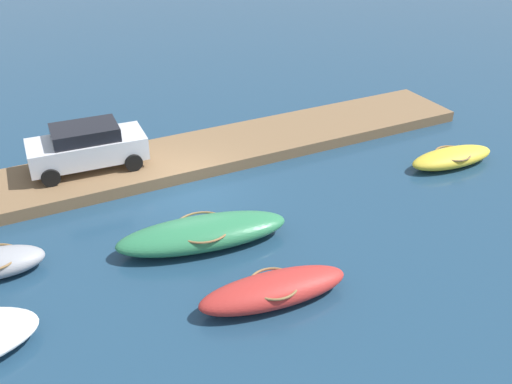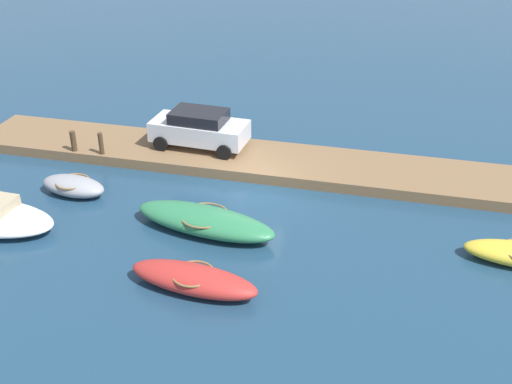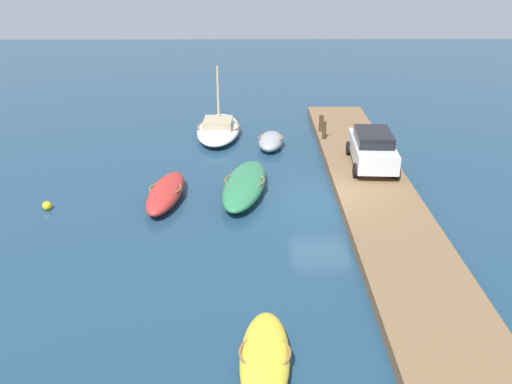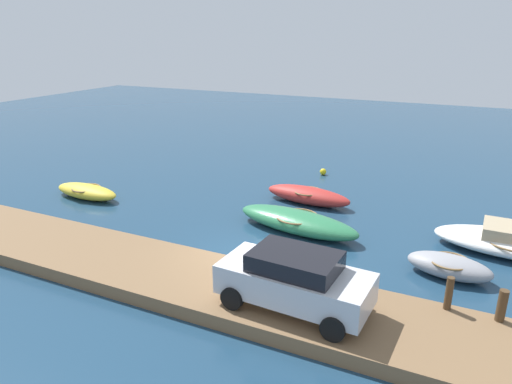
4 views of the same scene
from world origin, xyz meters
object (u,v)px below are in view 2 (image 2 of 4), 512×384
dinghy_grey (73,186)px  mooring_post_west (101,143)px  parked_car (199,128)px  mooring_post_mid_west (73,141)px  rowboat_red (194,279)px  motorboat_green (205,221)px

dinghy_grey → mooring_post_west: (0.13, -2.78, 0.54)m
mooring_post_west → parked_car: 4.18m
mooring_post_west → mooring_post_mid_west: 1.28m
rowboat_red → mooring_post_mid_west: mooring_post_mid_west is taller
mooring_post_west → parked_car: (-3.79, -1.72, 0.38)m
parked_car → dinghy_grey: bearing=54.1°
motorboat_green → parked_car: (2.10, -5.80, 0.88)m
dinghy_grey → rowboat_red: (-6.46, 4.55, 0.02)m
motorboat_green → mooring_post_west: mooring_post_west is taller
dinghy_grey → rowboat_red: bearing=151.8°
motorboat_green → mooring_post_west: bearing=-25.6°
dinghy_grey → parked_car: size_ratio=0.67×
mooring_post_west → mooring_post_mid_west: size_ratio=1.07×
dinghy_grey → parked_car: 5.87m
motorboat_green → dinghy_grey: bearing=-3.6°
dinghy_grey → parked_car: bearing=-122.2°
parked_car → rowboat_red: bearing=110.5°
dinghy_grey → mooring_post_mid_west: (1.41, -2.78, 0.51)m
parked_car → motorboat_green: bearing=113.2°
motorboat_green → rowboat_red: motorboat_green is taller
dinghy_grey → rowboat_red: size_ratio=0.66×
motorboat_green → mooring_post_mid_west: bearing=-20.5°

